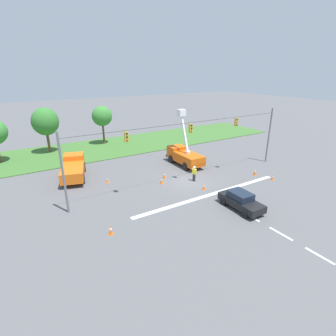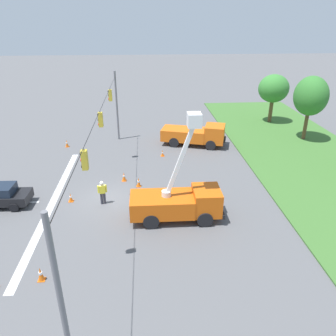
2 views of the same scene
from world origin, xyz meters
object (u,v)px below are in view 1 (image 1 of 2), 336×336
Objects in this scene: traffic_cone_near_bucket at (107,180)px; traffic_cone_mid_right at (255,172)px; utility_truck_bucket_lift at (184,155)px; tree_west at (45,122)px; tree_centre at (102,116)px; traffic_cone_mid_left at (272,177)px; utility_truck_support_near at (73,168)px; traffic_cone_lane_edge_a at (164,175)px; traffic_cone_foreground_right at (111,230)px; traffic_cone_lane_edge_b at (204,187)px; sedan_black at (241,200)px; traffic_cone_foreground_left at (161,180)px; road_worker at (194,173)px.

traffic_cone_mid_right is at bearing -24.11° from traffic_cone_near_bucket.
tree_west is at bearing 133.29° from utility_truck_bucket_lift.
tree_centre reaches higher than traffic_cone_mid_left.
utility_truck_support_near is at bearing 127.61° from traffic_cone_near_bucket.
traffic_cone_lane_edge_a is (-10.18, 6.94, 0.06)m from traffic_cone_mid_left.
traffic_cone_foreground_right is (-13.82, -9.99, -0.97)m from utility_truck_bucket_lift.
traffic_cone_near_bucket is (-15.73, 7.04, -0.10)m from traffic_cone_mid_right.
traffic_cone_lane_edge_a reaches higher than traffic_cone_lane_edge_b.
traffic_cone_mid_left is 0.83× the size of traffic_cone_mid_right.
traffic_cone_near_bucket is at bearing 71.80° from traffic_cone_foreground_right.
sedan_black is 5.74× the size of traffic_cone_lane_edge_a.
tree_west is at bearing 102.80° from traffic_cone_near_bucket.
tree_centre is at bearing 92.69° from traffic_cone_lane_edge_a.
traffic_cone_foreground_left is 1.24× the size of traffic_cone_near_bucket.
traffic_cone_foreground_right reaches higher than traffic_cone_lane_edge_a.
tree_west reaches higher than traffic_cone_mid_right.
tree_centre is 9.73× the size of traffic_cone_mid_left.
traffic_cone_foreground_right is at bearing -157.14° from road_worker.
traffic_cone_foreground_left is at bearing -65.86° from tree_west.
tree_west is at bearing -176.59° from tree_centre.
traffic_cone_foreground_left is at bearing -146.29° from utility_truck_bucket_lift.
traffic_cone_mid_left is (5.51, -9.57, -1.03)m from utility_truck_bucket_lift.
traffic_cone_mid_left is at bearing -33.92° from utility_truck_support_near.
traffic_cone_foreground_left is 12.62m from traffic_cone_mid_left.
road_worker reaches higher than traffic_cone_foreground_left.
road_worker is 2.25× the size of traffic_cone_mid_right.
road_worker is at bearing 78.69° from traffic_cone_lane_edge_b.
road_worker is 2.50m from traffic_cone_lane_edge_b.
traffic_cone_lane_edge_b is (11.10, 2.52, -0.06)m from traffic_cone_foreground_right.
traffic_cone_lane_edge_a is at bearing -20.32° from traffic_cone_near_bucket.
traffic_cone_near_bucket is 6.40m from traffic_cone_lane_edge_a.
tree_west is 25.65m from traffic_cone_lane_edge_b.
traffic_cone_foreground_left is at bearing 161.41° from traffic_cone_mid_right.
traffic_cone_near_bucket is at bearing -77.20° from tree_west.
tree_west is 8.67m from tree_centre.
traffic_cone_foreground_right is 1.17× the size of traffic_cone_mid_left.
utility_truck_support_near reaches higher than road_worker.
traffic_cone_lane_edge_a is (9.15, 7.37, -0.00)m from traffic_cone_foreground_right.
road_worker is 9.67m from traffic_cone_near_bucket.
traffic_cone_foreground_left is at bearing -131.57° from traffic_cone_lane_edge_a.
traffic_cone_near_bucket is at bearing -107.86° from tree_centre.
traffic_cone_lane_edge_a is at bearing 48.43° from traffic_cone_foreground_left.
sedan_black is 6.57× the size of traffic_cone_lane_edge_b.
utility_truck_bucket_lift reaches higher than road_worker.
sedan_black is 4.87m from traffic_cone_lane_edge_b.
utility_truck_support_near is 21.31m from traffic_cone_mid_right.
tree_west reaches higher than traffic_cone_lane_edge_b.
tree_west is 25.42m from traffic_cone_foreground_right.
traffic_cone_mid_left is at bearing -14.28° from traffic_cone_lane_edge_b.
utility_truck_bucket_lift reaches higher than utility_truck_support_near.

